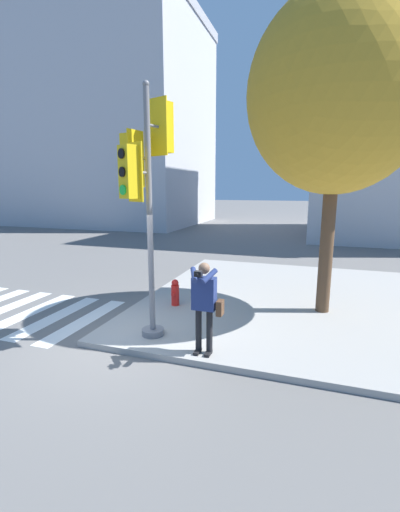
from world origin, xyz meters
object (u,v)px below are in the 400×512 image
Objects in this scene: street_tree at (338,94)px; fire_hydrant at (175,293)px; traffic_signal_pole at (144,178)px; person_photographer at (205,301)px.

fire_hydrant is (-3.46, -0.73, -4.47)m from street_tree.
traffic_signal_pole is at bearing -143.53° from street_tree.
fire_hydrant is at bearing 123.90° from person_photographer.
person_photographer is (1.32, -0.43, -2.08)m from traffic_signal_pole.
fire_hydrant is (-0.14, 1.73, -2.72)m from traffic_signal_pole.
traffic_signal_pole reaches higher than fire_hydrant.
person_photographer is 0.24× the size of street_tree.
traffic_signal_pole is 7.12× the size of fire_hydrant.
traffic_signal_pole is 0.68× the size of street_tree.
street_tree is at bearing 36.47° from traffic_signal_pole.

